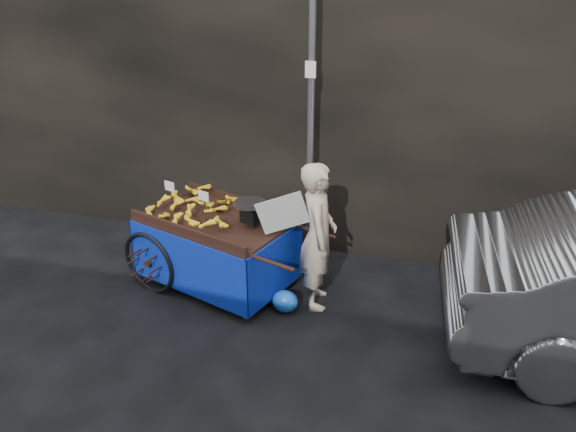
% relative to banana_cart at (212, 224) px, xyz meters
% --- Properties ---
extents(ground, '(80.00, 80.00, 0.00)m').
position_rel_banana_cart_xyz_m(ground, '(0.63, -0.48, -0.76)').
color(ground, black).
rests_on(ground, ground).
extents(building_wall, '(13.50, 2.00, 5.00)m').
position_rel_banana_cart_xyz_m(building_wall, '(1.02, 2.12, 1.74)').
color(building_wall, black).
rests_on(building_wall, ground).
extents(street_pole, '(0.12, 0.10, 4.00)m').
position_rel_banana_cart_xyz_m(street_pole, '(0.93, 0.82, 1.25)').
color(street_pole, slate).
rests_on(street_pole, ground).
extents(banana_cart, '(2.46, 1.62, 1.23)m').
position_rel_banana_cart_xyz_m(banana_cart, '(0.00, 0.00, 0.00)').
color(banana_cart, black).
rests_on(banana_cart, ground).
extents(vendor, '(0.90, 0.68, 1.65)m').
position_rel_banana_cart_xyz_m(vendor, '(1.25, -0.07, 0.07)').
color(vendor, '#C5B092').
rests_on(vendor, ground).
extents(plastic_bag, '(0.28, 0.23, 0.26)m').
position_rel_banana_cart_xyz_m(plastic_bag, '(0.97, -0.36, -0.63)').
color(plastic_bag, blue).
rests_on(plastic_bag, ground).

